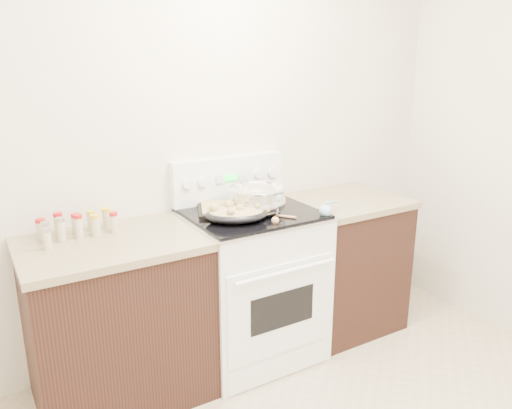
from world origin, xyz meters
TOP-DOWN VIEW (x-y plane):
  - room_shell at (0.00, 0.00)m, footprint 4.10×3.60m
  - counter_left at (-0.48, 1.43)m, footprint 0.93×0.67m
  - counter_right at (1.08, 1.43)m, footprint 0.73×0.67m
  - kitchen_range at (0.35, 1.42)m, footprint 0.78×0.73m
  - mixing_bowl at (0.37, 1.39)m, footprint 0.38×0.38m
  - roasting_pan at (0.18, 1.31)m, footprint 0.42×0.36m
  - baking_sheet at (0.27, 1.49)m, footprint 0.52×0.45m
  - wooden_spoon at (0.38, 1.20)m, footprint 0.17×0.20m
  - blue_ladle at (0.69, 1.15)m, footprint 0.24×0.16m
  - spice_jars at (-0.62, 1.57)m, footprint 0.40×0.23m

SIDE VIEW (x-z plane):
  - counter_left at x=-0.48m, z-range 0.00..0.92m
  - counter_right at x=1.08m, z-range 0.00..0.92m
  - kitchen_range at x=0.35m, z-range -0.12..1.10m
  - wooden_spoon at x=0.38m, z-range 0.93..0.98m
  - baking_sheet at x=0.27m, z-range 0.93..0.99m
  - blue_ladle at x=0.69m, z-range 0.93..1.02m
  - spice_jars at x=-0.62m, z-range 0.91..1.04m
  - roasting_pan at x=0.18m, z-range 0.93..1.05m
  - mixing_bowl at x=0.37m, z-range 0.92..1.13m
  - room_shell at x=0.00m, z-range 0.33..3.08m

